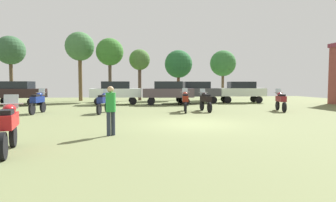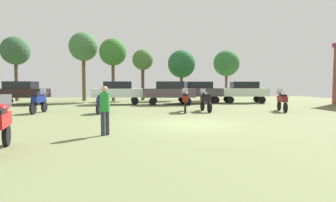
{
  "view_description": "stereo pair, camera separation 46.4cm",
  "coord_description": "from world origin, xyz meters",
  "px_view_note": "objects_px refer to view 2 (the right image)",
  "views": [
    {
      "loc": [
        -2.96,
        -12.05,
        1.81
      ],
      "look_at": [
        -0.35,
        5.52,
        0.72
      ],
      "focal_mm": 29.83,
      "sensor_mm": 36.0,
      "label": 1
    },
    {
      "loc": [
        -2.5,
        -12.11,
        1.81
      ],
      "look_at": [
        -0.35,
        5.52,
        0.72
      ],
      "focal_mm": 29.83,
      "sensor_mm": 36.0,
      "label": 2
    }
  ],
  "objects_px": {
    "car_1": "(118,91)",
    "tree_6": "(143,61)",
    "car_3": "(199,91)",
    "tree_7": "(83,47)",
    "tree_4": "(226,63)",
    "motorcycle_9": "(39,101)",
    "tree_2": "(182,64)",
    "motorcycle_8": "(282,100)",
    "car_2": "(170,91)",
    "tree_3": "(15,51)",
    "motorcycle_5": "(0,124)",
    "car_5": "(21,91)",
    "tree_5": "(113,53)",
    "person_1": "(105,107)",
    "car_4": "(244,90)",
    "motorcycle_2": "(206,100)",
    "motorcycle_1": "(103,101)",
    "motorcycle_11": "(185,100)"
  },
  "relations": [
    {
      "from": "tree_4",
      "to": "tree_6",
      "type": "height_order",
      "value": "tree_4"
    },
    {
      "from": "car_1",
      "to": "tree_5",
      "type": "bearing_deg",
      "value": 7.18
    },
    {
      "from": "car_3",
      "to": "tree_7",
      "type": "distance_m",
      "value": 13.17
    },
    {
      "from": "tree_7",
      "to": "tree_4",
      "type": "bearing_deg",
      "value": 0.74
    },
    {
      "from": "motorcycle_8",
      "to": "tree_3",
      "type": "xyz_separation_m",
      "value": [
        -21.79,
        13.88,
        4.45
      ]
    },
    {
      "from": "tree_4",
      "to": "tree_7",
      "type": "xyz_separation_m",
      "value": [
        -15.74,
        -0.2,
        1.52
      ]
    },
    {
      "from": "motorcycle_5",
      "to": "tree_4",
      "type": "height_order",
      "value": "tree_4"
    },
    {
      "from": "car_1",
      "to": "tree_6",
      "type": "bearing_deg",
      "value": -23.4
    },
    {
      "from": "tree_2",
      "to": "tree_3",
      "type": "bearing_deg",
      "value": 178.68
    },
    {
      "from": "motorcycle_8",
      "to": "tree_6",
      "type": "relative_size",
      "value": 0.38
    },
    {
      "from": "motorcycle_8",
      "to": "motorcycle_9",
      "type": "height_order",
      "value": "motorcycle_9"
    },
    {
      "from": "tree_3",
      "to": "tree_4",
      "type": "xyz_separation_m",
      "value": [
        22.68,
        -0.14,
        -1.07
      ]
    },
    {
      "from": "person_1",
      "to": "tree_5",
      "type": "bearing_deg",
      "value": -116.91
    },
    {
      "from": "motorcycle_9",
      "to": "car_2",
      "type": "bearing_deg",
      "value": 41.75
    },
    {
      "from": "motorcycle_11",
      "to": "car_2",
      "type": "height_order",
      "value": "car_2"
    },
    {
      "from": "motorcycle_5",
      "to": "car_5",
      "type": "xyz_separation_m",
      "value": [
        -6.05,
        17.34,
        0.44
      ]
    },
    {
      "from": "car_1",
      "to": "tree_6",
      "type": "xyz_separation_m",
      "value": [
        2.37,
        5.87,
        3.14
      ]
    },
    {
      "from": "car_4",
      "to": "tree_3",
      "type": "xyz_separation_m",
      "value": [
        -22.55,
        5.7,
        4.01
      ]
    },
    {
      "from": "motorcycle_9",
      "to": "tree_2",
      "type": "distance_m",
      "value": 17.16
    },
    {
      "from": "car_2",
      "to": "tree_5",
      "type": "relative_size",
      "value": 0.69
    },
    {
      "from": "motorcycle_8",
      "to": "tree_5",
      "type": "xyz_separation_m",
      "value": [
        -11.72,
        12.56,
        4.31
      ]
    },
    {
      "from": "tree_3",
      "to": "motorcycle_1",
      "type": "bearing_deg",
      "value": -52.82
    },
    {
      "from": "person_1",
      "to": "tree_4",
      "type": "distance_m",
      "value": 24.12
    },
    {
      "from": "person_1",
      "to": "tree_4",
      "type": "xyz_separation_m",
      "value": [
        11.47,
        20.99,
        3.11
      ]
    },
    {
      "from": "motorcycle_8",
      "to": "motorcycle_11",
      "type": "distance_m",
      "value": 6.36
    },
    {
      "from": "tree_7",
      "to": "motorcycle_2",
      "type": "bearing_deg",
      "value": -52.77
    },
    {
      "from": "tree_4",
      "to": "tree_5",
      "type": "height_order",
      "value": "tree_5"
    },
    {
      "from": "car_4",
      "to": "tree_3",
      "type": "height_order",
      "value": "tree_3"
    },
    {
      "from": "car_1",
      "to": "car_4",
      "type": "height_order",
      "value": "same"
    },
    {
      "from": "motorcycle_8",
      "to": "car_4",
      "type": "xyz_separation_m",
      "value": [
        0.76,
        8.18,
        0.45
      ]
    },
    {
      "from": "motorcycle_9",
      "to": "person_1",
      "type": "xyz_separation_m",
      "value": [
        4.75,
        -7.95,
        0.26
      ]
    },
    {
      "from": "car_1",
      "to": "person_1",
      "type": "xyz_separation_m",
      "value": [
        0.4,
        -14.9,
        -0.17
      ]
    },
    {
      "from": "tree_4",
      "to": "car_1",
      "type": "bearing_deg",
      "value": -152.83
    },
    {
      "from": "tree_7",
      "to": "motorcycle_9",
      "type": "bearing_deg",
      "value": -92.14
    },
    {
      "from": "motorcycle_2",
      "to": "car_3",
      "type": "height_order",
      "value": "car_3"
    },
    {
      "from": "motorcycle_8",
      "to": "tree_7",
      "type": "height_order",
      "value": "tree_7"
    },
    {
      "from": "motorcycle_5",
      "to": "tree_7",
      "type": "distance_m",
      "value": 23.44
    },
    {
      "from": "car_5",
      "to": "tree_5",
      "type": "height_order",
      "value": "tree_5"
    },
    {
      "from": "tree_2",
      "to": "motorcycle_8",
      "type": "bearing_deg",
      "value": -72.18
    },
    {
      "from": "motorcycle_2",
      "to": "car_5",
      "type": "distance_m",
      "value": 16.03
    },
    {
      "from": "car_2",
      "to": "tree_2",
      "type": "xyz_separation_m",
      "value": [
        2.15,
        6.76,
        2.79
      ]
    },
    {
      "from": "motorcycle_2",
      "to": "car_4",
      "type": "bearing_deg",
      "value": 50.06
    },
    {
      "from": "motorcycle_2",
      "to": "tree_4",
      "type": "bearing_deg",
      "value": 62.93
    },
    {
      "from": "motorcycle_8",
      "to": "car_3",
      "type": "relative_size",
      "value": 0.49
    },
    {
      "from": "car_1",
      "to": "car_3",
      "type": "xyz_separation_m",
      "value": [
        7.37,
        0.7,
        0.0
      ]
    },
    {
      "from": "tree_7",
      "to": "motorcycle_5",
      "type": "bearing_deg",
      "value": -85.55
    },
    {
      "from": "car_3",
      "to": "tree_2",
      "type": "distance_m",
      "value": 5.88
    },
    {
      "from": "tree_3",
      "to": "tree_6",
      "type": "relative_size",
      "value": 1.21
    },
    {
      "from": "car_2",
      "to": "tree_3",
      "type": "relative_size",
      "value": 0.67
    },
    {
      "from": "motorcycle_11",
      "to": "tree_4",
      "type": "height_order",
      "value": "tree_4"
    }
  ]
}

